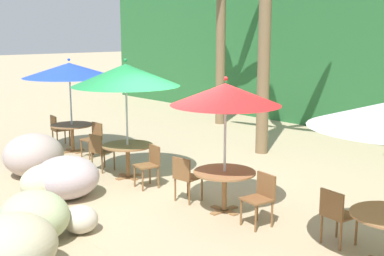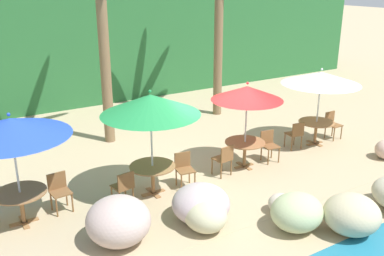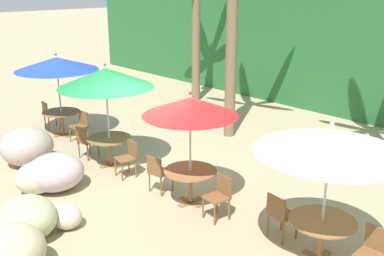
{
  "view_description": "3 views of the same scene",
  "coord_description": "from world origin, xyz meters",
  "views": [
    {
      "loc": [
        7.07,
        -6.12,
        3.16
      ],
      "look_at": [
        -0.02,
        0.14,
        1.32
      ],
      "focal_mm": 46.52,
      "sensor_mm": 36.0,
      "label": 1
    },
    {
      "loc": [
        -5.89,
        -8.79,
        5.01
      ],
      "look_at": [
        -0.46,
        0.05,
        1.38
      ],
      "focal_mm": 40.76,
      "sensor_mm": 36.0,
      "label": 2
    },
    {
      "loc": [
        7.48,
        -5.97,
        4.48
      ],
      "look_at": [
        0.47,
        0.56,
        1.35
      ],
      "focal_mm": 42.63,
      "sensor_mm": 36.0,
      "label": 3
    }
  ],
  "objects": [
    {
      "name": "foliage_backdrop",
      "position": [
        0.0,
        9.0,
        3.0
      ],
      "size": [
        28.0,
        2.4,
        6.0
      ],
      "color": "#286633",
      "rests_on": "ground"
    },
    {
      "name": "umbrella_green",
      "position": [
        -1.73,
        -0.21,
        2.25
      ],
      "size": [
        2.31,
        2.31,
        2.6
      ],
      "color": "silver",
      "rests_on": "ground"
    },
    {
      "name": "rock_seawall",
      "position": [
        0.26,
        -2.66,
        0.37
      ],
      "size": [
        17.33,
        3.51,
        0.96
      ],
      "color": "#C6B38F",
      "rests_on": "ground"
    },
    {
      "name": "dining_table_green",
      "position": [
        -1.73,
        -0.21,
        0.61
      ],
      "size": [
        1.1,
        1.1,
        0.74
      ],
      "color": "olive",
      "rests_on": "ground"
    },
    {
      "name": "chair_red_inland",
      "position": [
        0.3,
        -0.31,
        0.51
      ],
      "size": [
        0.47,
        0.48,
        0.87
      ],
      "color": "brown",
      "rests_on": "ground"
    },
    {
      "name": "chair_green_seaward",
      "position": [
        -0.88,
        -0.25,
        0.51
      ],
      "size": [
        0.48,
        0.48,
        0.87
      ],
      "color": "brown",
      "rests_on": "ground"
    },
    {
      "name": "ground_plane",
      "position": [
        0.0,
        0.0,
        0.0
      ],
      "size": [
        120.0,
        120.0,
        0.0
      ],
      "primitive_type": "plane",
      "color": "tan"
    },
    {
      "name": "umbrella_red",
      "position": [
        1.13,
        -0.11,
        2.1
      ],
      "size": [
        1.92,
        1.92,
        2.41
      ],
      "color": "silver",
      "rests_on": "ground"
    },
    {
      "name": "chair_white_inland",
      "position": [
        3.25,
        0.11,
        0.51
      ],
      "size": [
        0.47,
        0.47,
        0.87
      ],
      "color": "brown",
      "rests_on": "ground"
    },
    {
      "name": "dining_table_blue",
      "position": [
        -4.7,
        0.04,
        0.61
      ],
      "size": [
        1.1,
        1.1,
        0.74
      ],
      "color": "olive",
      "rests_on": "ground"
    },
    {
      "name": "terrace_deck",
      "position": [
        0.0,
        0.0,
        0.0
      ],
      "size": [
        18.0,
        5.2,
        0.01
      ],
      "color": "tan",
      "rests_on": "ground"
    },
    {
      "name": "dining_table_red",
      "position": [
        1.13,
        -0.11,
        0.61
      ],
      "size": [
        1.1,
        1.1,
        0.74
      ],
      "color": "olive",
      "rests_on": "ground"
    },
    {
      "name": "dining_table_white",
      "position": [
        4.1,
        0.09,
        0.61
      ],
      "size": [
        1.1,
        1.1,
        0.74
      ],
      "color": "olive",
      "rests_on": "ground"
    },
    {
      "name": "umbrella_white",
      "position": [
        4.1,
        0.09,
        2.12
      ],
      "size": [
        2.37,
        2.37,
        2.42
      ],
      "color": "silver",
      "rests_on": "ground"
    },
    {
      "name": "umbrella_blue",
      "position": [
        -4.7,
        0.04,
        2.17
      ],
      "size": [
        2.38,
        2.38,
        2.48
      ],
      "color": "silver",
      "rests_on": "ground"
    },
    {
      "name": "chair_red_seaward",
      "position": [
        1.99,
        -0.12,
        0.51
      ],
      "size": [
        0.47,
        0.47,
        0.87
      ],
      "color": "brown",
      "rests_on": "ground"
    },
    {
      "name": "chair_green_inland",
      "position": [
        -2.56,
        -0.41,
        0.51
      ],
      "size": [
        0.47,
        0.48,
        0.87
      ],
      "color": "brown",
      "rests_on": "ground"
    },
    {
      "name": "chair_white_seaward",
      "position": [
        4.95,
        0.21,
        0.51
      ],
      "size": [
        0.43,
        0.44,
        0.87
      ],
      "color": "brown",
      "rests_on": "ground"
    },
    {
      "name": "chair_blue_seaward",
      "position": [
        -3.86,
        0.2,
        0.51
      ],
      "size": [
        0.45,
        0.46,
        0.87
      ],
      "color": "brown",
      "rests_on": "ground"
    }
  ]
}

